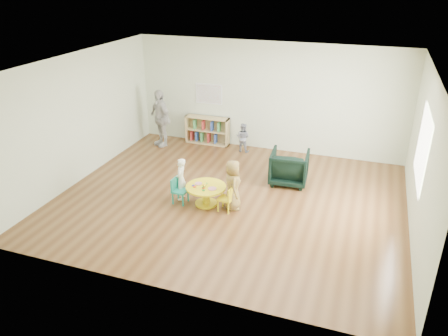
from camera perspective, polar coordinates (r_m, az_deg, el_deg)
name	(u,v)px	position (r m, az deg, el deg)	size (l,w,h in m)	color
room	(231,112)	(8.40, 0.94, 7.35)	(7.10, 7.00, 2.80)	brown
activity_table	(206,192)	(8.83, -2.37, -3.11)	(0.82, 0.82, 0.45)	yellow
kid_chair_left	(178,190)	(8.93, -5.97, -2.82)	(0.31, 0.31, 0.54)	#198D77
kid_chair_right	(227,198)	(8.59, 0.44, -3.96)	(0.31, 0.31, 0.52)	yellow
bookshelf	(207,130)	(11.96, -2.19, 4.95)	(1.20, 0.30, 0.75)	tan
alphabet_poster	(209,94)	(11.78, -1.99, 9.65)	(0.74, 0.01, 0.54)	white
armchair	(289,167)	(9.77, 8.51, 0.09)	(0.80, 0.83, 0.75)	black
child_left	(181,179)	(9.00, -5.65, -1.45)	(0.33, 0.21, 0.90)	white
child_right	(233,185)	(8.57, 1.14, -2.24)	(0.51, 0.33, 1.03)	gold
toddler	(243,137)	(11.39, 2.47, 4.00)	(0.37, 0.29, 0.76)	#1B2443
adult_caretaker	(160,118)	(11.80, -8.33, 6.47)	(0.90, 0.37, 1.53)	beige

